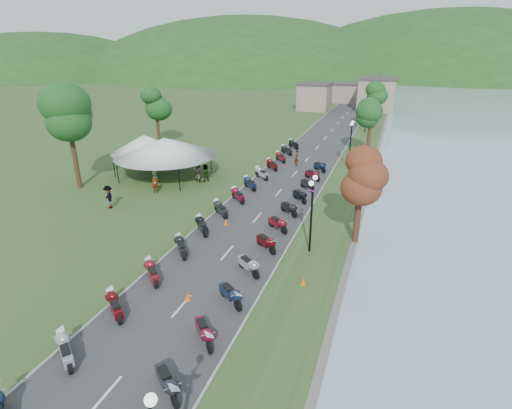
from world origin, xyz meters
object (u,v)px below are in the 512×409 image
(pedestrian_a, at_px, (156,193))
(pedestrian_b, at_px, (199,181))
(pedestrian_c, at_px, (110,208))
(vendor_tent_main, at_px, (166,158))

(pedestrian_a, distance_m, pedestrian_b, 4.73)
(pedestrian_a, height_order, pedestrian_c, pedestrian_c)
(pedestrian_b, distance_m, pedestrian_c, 9.41)
(pedestrian_a, relative_size, pedestrian_c, 0.87)
(pedestrian_c, bearing_deg, pedestrian_b, 103.34)
(vendor_tent_main, height_order, pedestrian_a, vendor_tent_main)
(pedestrian_b, relative_size, pedestrian_c, 1.02)
(vendor_tent_main, relative_size, pedestrian_b, 3.43)
(pedestrian_b, bearing_deg, pedestrian_c, 87.18)
(pedestrian_c, bearing_deg, pedestrian_a, 107.43)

